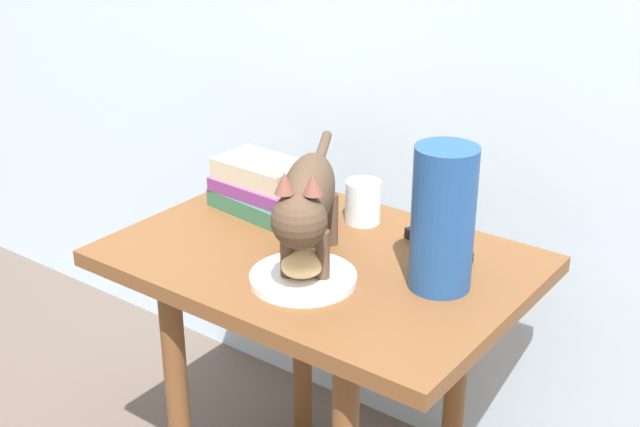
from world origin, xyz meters
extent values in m
cube|color=brown|center=(0.00, 0.00, 0.59)|extent=(0.74, 0.52, 0.03)
cylinder|color=brown|center=(-0.20, -0.20, 0.29)|extent=(0.04, 0.04, 0.57)
cylinder|color=brown|center=(-0.20, 0.20, 0.29)|extent=(0.04, 0.04, 0.57)
cylinder|color=brown|center=(0.20, 0.20, 0.29)|extent=(0.04, 0.04, 0.57)
cylinder|color=white|center=(0.04, -0.10, 0.61)|extent=(0.18, 0.18, 0.01)
ellipsoid|color=#E0BC7A|center=(0.05, -0.11, 0.64)|extent=(0.09, 0.10, 0.05)
cylinder|color=#4C3828|center=(0.07, -0.09, 0.65)|extent=(0.02, 0.02, 0.10)
cylinder|color=#4C3828|center=(0.02, -0.12, 0.65)|extent=(0.02, 0.02, 0.10)
cylinder|color=#4C3828|center=(-0.01, 0.05, 0.65)|extent=(0.02, 0.02, 0.10)
cylinder|color=#4C3828|center=(-0.06, 0.02, 0.65)|extent=(0.02, 0.02, 0.10)
ellipsoid|color=#4C3828|center=(0.00, -0.03, 0.74)|extent=(0.21, 0.27, 0.11)
sphere|color=#4C3828|center=(0.08, -0.17, 0.75)|extent=(0.09, 0.09, 0.09)
cone|color=brown|center=(0.10, -0.15, 0.81)|extent=(0.03, 0.03, 0.03)
cone|color=brown|center=(0.06, -0.18, 0.81)|extent=(0.03, 0.03, 0.03)
cylinder|color=#4C3828|center=(-0.10, 0.14, 0.75)|extent=(0.10, 0.15, 0.02)
cube|color=#336B4C|center=(-0.22, 0.09, 0.62)|extent=(0.21, 0.14, 0.04)
cube|color=#72337A|center=(-0.21, 0.09, 0.65)|extent=(0.20, 0.12, 0.03)
cube|color=#BCB299|center=(-0.22, 0.10, 0.69)|extent=(0.18, 0.12, 0.04)
cylinder|color=navy|center=(0.23, 0.02, 0.73)|extent=(0.11, 0.11, 0.25)
cylinder|color=silver|center=(-0.02, 0.16, 0.65)|extent=(0.07, 0.07, 0.08)
cylinder|color=silver|center=(-0.02, 0.16, 0.63)|extent=(0.06, 0.06, 0.04)
cube|color=black|center=(0.16, 0.14, 0.61)|extent=(0.16, 0.10, 0.02)
camera|label=1|loc=(0.82, -1.11, 1.29)|focal=47.59mm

